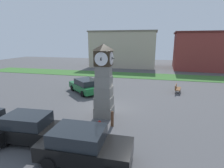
# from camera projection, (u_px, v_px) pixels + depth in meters

# --- Properties ---
(ground_plane) EXTENTS (81.81, 81.81, 0.00)m
(ground_plane) POSITION_uv_depth(u_px,v_px,m) (107.00, 109.00, 14.48)
(ground_plane) COLOR #4C4C4F
(clock_tower) EXTENTS (1.50, 1.55, 5.33)m
(clock_tower) POSITION_uv_depth(u_px,v_px,m) (104.00, 83.00, 12.64)
(clock_tower) COLOR gray
(clock_tower) RESTS_ON ground_plane
(bollard_near_tower) EXTENTS (0.20, 0.20, 1.07)m
(bollard_near_tower) POSITION_uv_depth(u_px,v_px,m) (112.00, 119.00, 11.51)
(bollard_near_tower) COLOR brown
(bollard_near_tower) RESTS_ON ground_plane
(bollard_mid_row) EXTENTS (0.22, 0.22, 0.83)m
(bollard_mid_row) POSITION_uv_depth(u_px,v_px,m) (99.00, 127.00, 10.66)
(bollard_mid_row) COLOR maroon
(bollard_mid_row) RESTS_ON ground_plane
(bollard_far_row) EXTENTS (0.21, 0.21, 0.84)m
(bollard_far_row) POSITION_uv_depth(u_px,v_px,m) (76.00, 137.00, 9.54)
(bollard_far_row) COLOR #333338
(bollard_far_row) RESTS_ON ground_plane
(car_near_tower) EXTENTS (4.32, 2.05, 1.61)m
(car_near_tower) POSITION_uv_depth(u_px,v_px,m) (32.00, 128.00, 9.70)
(car_near_tower) COLOR black
(car_near_tower) RESTS_ON ground_plane
(car_by_building) EXTENTS (4.34, 2.04, 1.65)m
(car_by_building) POSITION_uv_depth(u_px,v_px,m) (83.00, 146.00, 8.06)
(car_by_building) COLOR black
(car_by_building) RESTS_ON ground_plane
(car_far_lot) EXTENTS (4.63, 4.45, 1.52)m
(car_far_lot) POSITION_uv_depth(u_px,v_px,m) (85.00, 86.00, 19.03)
(car_far_lot) COLOR #19602D
(car_far_lot) RESTS_ON ground_plane
(bench) EXTENTS (0.84, 1.67, 0.90)m
(bench) POSITION_uv_depth(u_px,v_px,m) (177.00, 88.00, 18.98)
(bench) COLOR brown
(bench) RESTS_ON ground_plane
(warehouse_blue_far) EXTENTS (13.94, 7.22, 7.51)m
(warehouse_blue_far) POSITION_uv_depth(u_px,v_px,m) (123.00, 49.00, 37.92)
(warehouse_blue_far) COLOR #B7A88E
(warehouse_blue_far) RESTS_ON ground_plane
(storefront_low_left) EXTENTS (16.90, 9.34, 7.20)m
(storefront_low_left) POSITION_uv_depth(u_px,v_px,m) (219.00, 51.00, 33.27)
(storefront_low_left) COLOR maroon
(storefront_low_left) RESTS_ON ground_plane
(grass_verge_far) EXTENTS (49.08, 4.94, 0.04)m
(grass_verge_far) POSITION_uv_depth(u_px,v_px,m) (121.00, 75.00, 29.00)
(grass_verge_far) COLOR #386B2D
(grass_verge_far) RESTS_ON ground_plane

